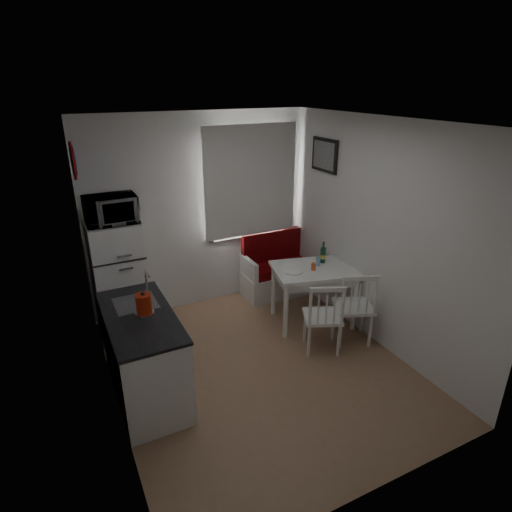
{
  "coord_description": "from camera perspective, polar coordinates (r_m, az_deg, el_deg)",
  "views": [
    {
      "loc": [
        -1.77,
        -3.46,
        2.93
      ],
      "look_at": [
        0.2,
        0.5,
        1.11
      ],
      "focal_mm": 30.0,
      "sensor_mm": 36.0,
      "label": 1
    }
  ],
  "objects": [
    {
      "name": "chair_right",
      "position": [
        5.11,
        13.64,
        -5.77
      ],
      "size": [
        0.57,
        0.57,
        0.5
      ],
      "rotation": [
        0.0,
        0.0,
        -0.41
      ],
      "color": "white",
      "rests_on": "floor"
    },
    {
      "name": "floor",
      "position": [
        4.87,
        0.54,
        -14.65
      ],
      "size": [
        3.0,
        3.5,
        0.02
      ],
      "primitive_type": "cube",
      "color": "#93704E",
      "rests_on": "ground"
    },
    {
      "name": "plate",
      "position": [
        5.26,
        4.96,
        -2.01
      ],
      "size": [
        0.24,
        0.24,
        0.02
      ],
      "primitive_type": "cylinder",
      "color": "white",
      "rests_on": "dining_table"
    },
    {
      "name": "wall_back",
      "position": [
        5.74,
        -7.4,
        5.66
      ],
      "size": [
        3.0,
        0.02,
        2.6
      ],
      "primitive_type": "cube",
      "color": "white",
      "rests_on": "floor"
    },
    {
      "name": "curtain",
      "position": [
        5.82,
        -0.65,
        9.88
      ],
      "size": [
        1.35,
        0.02,
        1.5
      ],
      "primitive_type": "cube",
      "color": "white",
      "rests_on": "wall_back"
    },
    {
      "name": "picture_frame",
      "position": [
        5.67,
        9.11,
        13.14
      ],
      "size": [
        0.04,
        0.52,
        0.42
      ],
      "primitive_type": "cube",
      "color": "black",
      "rests_on": "wall_right"
    },
    {
      "name": "wall_front",
      "position": [
        2.96,
        16.57,
        -12.23
      ],
      "size": [
        3.0,
        0.02,
        2.6
      ],
      "primitive_type": "cube",
      "color": "white",
      "rests_on": "floor"
    },
    {
      "name": "fridge",
      "position": [
        5.37,
        -17.75,
        -3.04
      ],
      "size": [
        0.58,
        0.58,
        1.45
      ],
      "primitive_type": "cube",
      "color": "white",
      "rests_on": "floor"
    },
    {
      "name": "kitchen_counter",
      "position": [
        4.42,
        -14.75,
        -12.56
      ],
      "size": [
        0.62,
        1.32,
        1.16
      ],
      "color": "white",
      "rests_on": "floor"
    },
    {
      "name": "ceiling",
      "position": [
        3.9,
        0.68,
        17.47
      ],
      "size": [
        3.0,
        3.5,
        0.02
      ],
      "primitive_type": "cube",
      "color": "white",
      "rests_on": "wall_back"
    },
    {
      "name": "wall_left",
      "position": [
        3.84,
        -19.83,
        -4.25
      ],
      "size": [
        0.02,
        3.5,
        2.6
      ],
      "primitive_type": "cube",
      "color": "white",
      "rests_on": "floor"
    },
    {
      "name": "drinking_glass_blue",
      "position": [
        5.46,
        8.23,
        -0.71
      ],
      "size": [
        0.07,
        0.07,
        0.11
      ],
      "primitive_type": "cylinder",
      "color": "#6FA1BE",
      "rests_on": "dining_table"
    },
    {
      "name": "wall_sign",
      "position": [
        4.98,
        -23.13,
        11.58
      ],
      "size": [
        0.03,
        0.4,
        0.4
      ],
      "primitive_type": "cylinder",
      "rotation": [
        0.0,
        1.57,
        0.0
      ],
      "color": "#1C45A8",
      "rests_on": "wall_left"
    },
    {
      "name": "drinking_glass_orange",
      "position": [
        5.32,
        7.67,
        -1.42
      ],
      "size": [
        0.06,
        0.06,
        0.09
      ],
      "primitive_type": "cylinder",
      "color": "#D25323",
      "rests_on": "dining_table"
    },
    {
      "name": "bench",
      "position": [
        6.35,
        3.85,
        -2.13
      ],
      "size": [
        1.28,
        0.49,
        0.92
      ],
      "color": "white",
      "rests_on": "floor"
    },
    {
      "name": "window",
      "position": [
        5.89,
        -0.95,
        9.53
      ],
      "size": [
        1.22,
        0.06,
        1.47
      ],
      "primitive_type": "cube",
      "color": "white",
      "rests_on": "wall_back"
    },
    {
      "name": "kettle",
      "position": [
        4.11,
        -14.74,
        -6.21
      ],
      "size": [
        0.18,
        0.18,
        0.23
      ],
      "primitive_type": "cylinder",
      "color": "#A5230D",
      "rests_on": "kitchen_counter"
    },
    {
      "name": "wall_right",
      "position": [
        5.04,
        16.0,
        2.56
      ],
      "size": [
        0.02,
        3.5,
        2.6
      ],
      "primitive_type": "cube",
      "color": "white",
      "rests_on": "floor"
    },
    {
      "name": "dining_table",
      "position": [
        5.43,
        7.75,
        -2.41
      ],
      "size": [
        1.16,
        0.94,
        0.76
      ],
      "rotation": [
        0.0,
        0.0,
        -0.25
      ],
      "color": "white",
      "rests_on": "floor"
    },
    {
      "name": "chair_left",
      "position": [
        4.88,
        9.55,
        -7.22
      ],
      "size": [
        0.54,
        0.55,
        0.48
      ],
      "rotation": [
        0.0,
        0.0,
        -0.43
      ],
      "color": "white",
      "rests_on": "floor"
    },
    {
      "name": "microwave",
      "position": [
        5.03,
        -18.83,
        5.86
      ],
      "size": [
        0.56,
        0.38,
        0.31
      ],
      "primitive_type": "imported",
      "color": "white",
      "rests_on": "fridge"
    },
    {
      "name": "wine_bottle",
      "position": [
        5.52,
        8.94,
        0.5
      ],
      "size": [
        0.07,
        0.07,
        0.28
      ],
      "primitive_type": null,
      "color": "#154227",
      "rests_on": "dining_table"
    }
  ]
}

